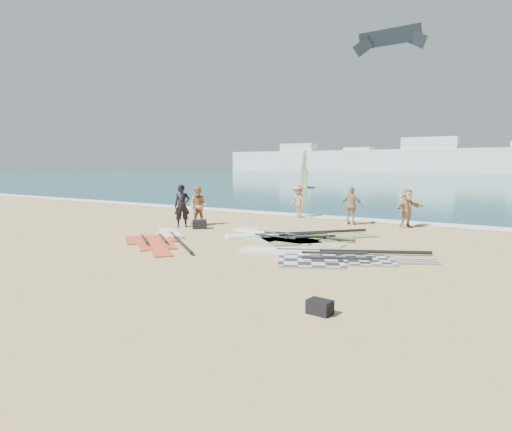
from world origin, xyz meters
The scene contains 17 objects.
ground centered at (0.00, 0.00, 0.00)m, with size 300.00×300.00×0.00m, color tan.
sea centered at (0.00, 132.00, 0.00)m, with size 300.00×240.00×0.06m, color #0D4C5F.
surf_line centered at (0.00, 12.30, 0.00)m, with size 300.00×1.20×0.04m, color white.
far_town centered at (-15.72, 150.00, 4.49)m, with size 160.00×8.00×12.00m.
rig_grey centered at (2.26, 3.16, 0.05)m, with size 5.92×3.89×0.20m.
rig_green centered at (-0.65, 5.66, 0.05)m, with size 5.25×2.19×0.20m.
rig_orange centered at (0.02, 5.72, 0.05)m, with size 5.07×4.80×0.20m.
rig_red centered at (-3.84, 2.83, 0.05)m, with size 4.40×4.33×0.20m.
gear_bag_near centered at (-4.52, 5.80, 0.20)m, with size 0.62×0.45×0.39m, color black.
gear_bag_far centered at (4.27, -1.44, 0.14)m, with size 0.45×0.32×0.27m, color black.
person_wetsuit centered at (-5.45, 5.73, 0.96)m, with size 0.70×0.46×1.92m, color black.
beachgoer_left centered at (-5.26, 6.63, 0.90)m, with size 0.88×0.68×1.80m, color #B87A56.
beachgoer_mid centered at (-2.54, 11.50, 0.88)m, with size 1.14×0.65×1.76m, color #AF6D5F.
beachgoer_back centered at (0.74, 10.48, 0.88)m, with size 1.04×0.43×1.77m, color tan.
beachgoer_right centered at (3.13, 10.88, 0.87)m, with size 1.62×0.52×1.75m, color tan.
windsurfer_left centered at (-14.56, 37.69, 1.30)m, with size 2.30×2.28×4.49m.
kitesurf_kite centered at (-6.82, 44.17, 17.49)m, with size 8.78×1.43×2.71m.
Camera 1 is at (7.34, -8.70, 2.81)m, focal length 30.00 mm.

